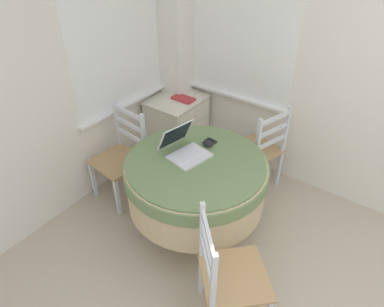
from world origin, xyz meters
TOP-DOWN VIEW (x-y plane):
  - corner_room_shell at (1.01, 1.65)m, footprint 4.10×4.51m
  - round_dining_table at (0.66, 1.51)m, footprint 1.17×1.17m
  - laptop at (0.69, 1.65)m, footprint 0.37×0.41m
  - computer_mouse at (0.89, 1.56)m, footprint 0.06×0.10m
  - cell_phone at (0.97, 1.57)m, footprint 0.06×0.11m
  - dining_chair_near_back_window at (0.62, 2.36)m, footprint 0.47×0.48m
  - dining_chair_near_right_window at (1.50, 1.35)m, footprint 0.54×0.53m
  - dining_chair_camera_near at (0.11, 0.86)m, footprint 0.61×0.61m
  - corner_cabinet at (1.50, 2.37)m, footprint 0.61×0.51m
  - book_on_cabinet at (1.53, 2.30)m, footprint 0.14×0.24m

SIDE VIEW (x-z plane):
  - corner_cabinet at x=1.50m, z-range 0.00..0.70m
  - dining_chair_near_back_window at x=0.62m, z-range -0.02..0.90m
  - dining_chair_near_right_window at x=1.50m, z-range -0.02..0.90m
  - dining_chair_camera_near at x=0.11m, z-range -0.02..0.90m
  - round_dining_table at x=0.66m, z-range 0.19..0.93m
  - book_on_cabinet at x=1.53m, z-range 0.70..0.72m
  - cell_phone at x=0.97m, z-range 0.74..0.75m
  - computer_mouse at x=0.89m, z-range 0.74..0.79m
  - laptop at x=0.69m, z-range 0.67..0.91m
  - corner_room_shell at x=1.01m, z-range 0.00..2.55m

